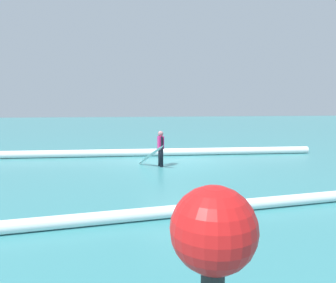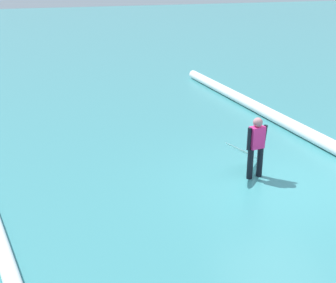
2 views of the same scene
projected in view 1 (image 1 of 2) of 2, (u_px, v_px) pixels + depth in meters
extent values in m
plane|color=teal|center=(174.00, 164.00, 12.87)|extent=(130.58, 130.58, 0.00)
cylinder|color=black|center=(162.00, 158.00, 12.27)|extent=(0.14, 0.14, 0.73)
cylinder|color=black|center=(160.00, 157.00, 12.54)|extent=(0.14, 0.14, 0.73)
cube|color=#D82672|center=(161.00, 142.00, 12.34)|extent=(0.23, 0.35, 0.51)
sphere|color=#9C676C|center=(161.00, 134.00, 12.30)|extent=(0.22, 0.22, 0.22)
cylinder|color=black|center=(162.00, 143.00, 12.13)|extent=(0.09, 0.09, 0.52)
cylinder|color=black|center=(159.00, 142.00, 12.54)|extent=(0.09, 0.14, 0.53)
ellipsoid|color=white|center=(151.00, 155.00, 12.28)|extent=(0.99, 1.66, 0.99)
ellipsoid|color=blue|center=(151.00, 155.00, 12.28)|extent=(0.70, 1.29, 0.80)
sphere|color=red|center=(214.00, 229.00, 1.98)|extent=(0.58, 0.58, 0.58)
cylinder|color=white|center=(128.00, 153.00, 14.97)|extent=(18.71, 1.84, 0.36)
cylinder|color=white|center=(291.00, 200.00, 7.45)|extent=(19.86, 1.76, 0.27)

